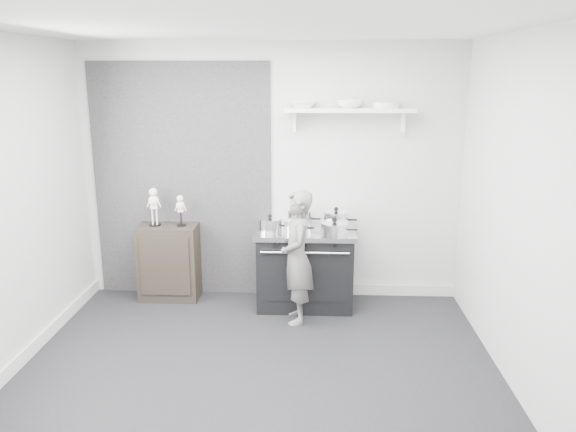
# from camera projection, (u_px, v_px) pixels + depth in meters

# --- Properties ---
(ground) EXTENTS (4.00, 4.00, 0.00)m
(ground) POSITION_uv_depth(u_px,v_px,m) (256.00, 377.00, 4.53)
(ground) COLOR black
(ground) RESTS_ON ground
(room_shell) EXTENTS (4.02, 3.62, 2.71)m
(room_shell) POSITION_uv_depth(u_px,v_px,m) (243.00, 173.00, 4.27)
(room_shell) COLOR silver
(room_shell) RESTS_ON ground
(wall_shelf) EXTENTS (1.30, 0.26, 0.24)m
(wall_shelf) POSITION_uv_depth(u_px,v_px,m) (349.00, 111.00, 5.62)
(wall_shelf) COLOR white
(wall_shelf) RESTS_ON room_shell
(stove) EXTENTS (1.03, 0.64, 0.82)m
(stove) POSITION_uv_depth(u_px,v_px,m) (305.00, 267.00, 5.84)
(stove) COLOR black
(stove) RESTS_ON ground
(side_cabinet) EXTENTS (0.63, 0.37, 0.81)m
(side_cabinet) POSITION_uv_depth(u_px,v_px,m) (169.00, 262.00, 6.04)
(side_cabinet) COLOR black
(side_cabinet) RESTS_ON ground
(child) EXTENTS (0.37, 0.51, 1.31)m
(child) POSITION_uv_depth(u_px,v_px,m) (297.00, 257.00, 5.40)
(child) COLOR slate
(child) RESTS_ON ground
(pot_front_left) EXTENTS (0.33, 0.24, 0.18)m
(pot_front_left) POSITION_uv_depth(u_px,v_px,m) (270.00, 225.00, 5.66)
(pot_front_left) COLOR white
(pot_front_left) RESTS_ON stove
(pot_back_left) EXTENTS (0.35, 0.27, 0.22)m
(pot_back_left) POSITION_uv_depth(u_px,v_px,m) (300.00, 218.00, 5.86)
(pot_back_left) COLOR white
(pot_back_left) RESTS_ON stove
(pot_back_right) EXTENTS (0.35, 0.27, 0.21)m
(pot_back_right) POSITION_uv_depth(u_px,v_px,m) (336.00, 219.00, 5.83)
(pot_back_right) COLOR white
(pot_back_right) RESTS_ON stove
(pot_front_right) EXTENTS (0.36, 0.27, 0.18)m
(pot_front_right) POSITION_uv_depth(u_px,v_px,m) (335.00, 229.00, 5.53)
(pot_front_right) COLOR white
(pot_front_right) RESTS_ON stove
(pot_front_center) EXTENTS (0.30, 0.21, 0.17)m
(pot_front_center) POSITION_uv_depth(u_px,v_px,m) (295.00, 227.00, 5.59)
(pot_front_center) COLOR white
(pot_front_center) RESTS_ON stove
(skeleton_full) EXTENTS (0.13, 0.08, 0.47)m
(skeleton_full) POSITION_uv_depth(u_px,v_px,m) (154.00, 204.00, 5.88)
(skeleton_full) COLOR white
(skeleton_full) RESTS_ON side_cabinet
(skeleton_torso) EXTENTS (0.11, 0.07, 0.38)m
(skeleton_torso) POSITION_uv_depth(u_px,v_px,m) (180.00, 208.00, 5.88)
(skeleton_torso) COLOR white
(skeleton_torso) RESTS_ON side_cabinet
(bowl_large) EXTENTS (0.28, 0.28, 0.07)m
(bowl_large) POSITION_uv_depth(u_px,v_px,m) (303.00, 104.00, 5.62)
(bowl_large) COLOR white
(bowl_large) RESTS_ON wall_shelf
(bowl_small) EXTENTS (0.26, 0.26, 0.08)m
(bowl_small) POSITION_uv_depth(u_px,v_px,m) (349.00, 104.00, 5.60)
(bowl_small) COLOR white
(bowl_small) RESTS_ON wall_shelf
(plate_stack) EXTENTS (0.27, 0.27, 0.06)m
(plate_stack) POSITION_uv_depth(u_px,v_px,m) (386.00, 105.00, 5.58)
(plate_stack) COLOR silver
(plate_stack) RESTS_ON wall_shelf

